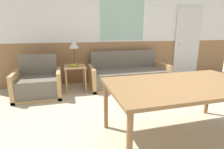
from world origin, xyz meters
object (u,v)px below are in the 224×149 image
at_px(couch, 128,76).
at_px(side_table, 75,71).
at_px(table_lamp, 74,45).
at_px(dining_table, 183,88).
at_px(armchair, 39,85).

height_order(couch, side_table, couch).
distance_m(table_lamp, dining_table, 2.67).
bearing_deg(table_lamp, couch, -2.45).
relative_size(couch, armchair, 2.10).
relative_size(couch, dining_table, 1.04).
bearing_deg(couch, armchair, -173.54).
xyz_separation_m(side_table, dining_table, (1.19, -2.28, 0.21)).
xyz_separation_m(armchair, dining_table, (1.98, -2.07, 0.42)).
height_order(couch, dining_table, couch).
height_order(side_table, table_lamp, table_lamp).
bearing_deg(armchair, dining_table, -49.90).
relative_size(couch, table_lamp, 3.32).
height_order(couch, armchair, armchair).
bearing_deg(dining_table, couch, 86.61).
bearing_deg(armchair, couch, 2.76).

